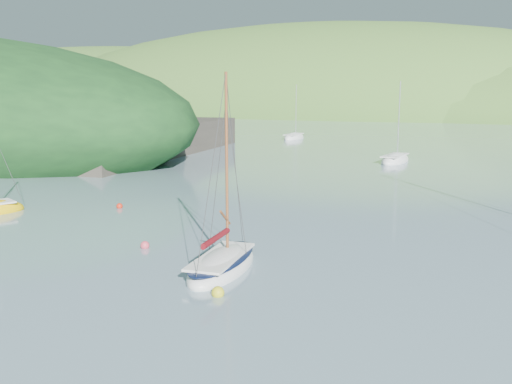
% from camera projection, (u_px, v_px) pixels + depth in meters
% --- Properties ---
extents(ground, '(700.00, 700.00, 0.00)m').
position_uv_depth(ground, '(188.00, 280.00, 22.19)').
color(ground, gray).
rests_on(ground, ground).
extents(shoreline_hills, '(690.00, 135.00, 56.00)m').
position_uv_depth(shoreline_hills, '(472.00, 114.00, 177.60)').
color(shoreline_hills, '#436E2A').
rests_on(shoreline_hills, ground).
extents(daysailer_white, '(2.98, 5.85, 8.58)m').
position_uv_depth(daysailer_white, '(222.00, 265.00, 23.37)').
color(daysailer_white, white).
rests_on(daysailer_white, ground).
extents(distant_sloop_a, '(2.48, 6.34, 8.92)m').
position_uv_depth(distant_sloop_a, '(395.00, 161.00, 58.35)').
color(distant_sloop_a, white).
rests_on(distant_sloop_a, ground).
extents(distant_sloop_c, '(2.53, 6.33, 8.88)m').
position_uv_depth(distant_sloop_c, '(294.00, 138.00, 86.24)').
color(distant_sloop_c, white).
rests_on(distant_sloop_c, ground).
extents(mooring_buoys, '(25.42, 12.54, 0.47)m').
position_uv_depth(mooring_buoys, '(284.00, 249.00, 26.00)').
color(mooring_buoys, gold).
rests_on(mooring_buoys, ground).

